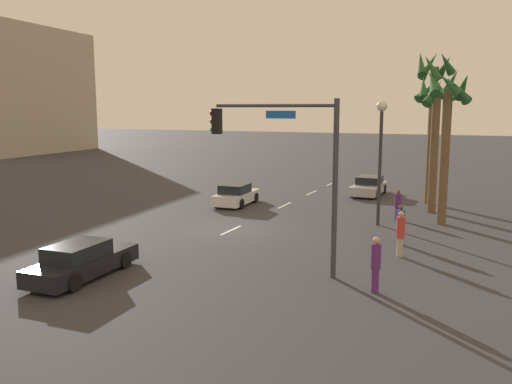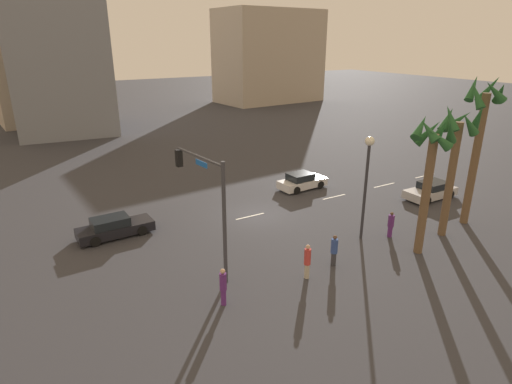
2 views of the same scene
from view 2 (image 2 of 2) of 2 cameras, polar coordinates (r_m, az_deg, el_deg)
name	(u,v)px [view 2 (image 2 of 2)]	position (r m, az deg, el deg)	size (l,w,h in m)	color
ground_plane	(256,215)	(30.31, 0.05, -3.10)	(220.00, 220.00, 0.00)	#333338
lane_stripe_0	(425,176)	(41.88, 21.77, 2.04)	(2.54, 0.14, 0.01)	silver
lane_stripe_1	(384,185)	(38.02, 16.88, 0.88)	(2.40, 0.14, 0.01)	silver
lane_stripe_2	(334,197)	(34.28, 10.46, -0.64)	(2.28, 0.14, 0.01)	silver
lane_stripe_3	(250,216)	(30.07, -0.80, -3.29)	(2.27, 0.14, 0.01)	silver
car_0	(302,181)	(35.60, 6.18, 1.42)	(4.21, 2.04, 1.37)	silver
car_1	(114,227)	(28.37, -18.54, -4.54)	(4.73, 1.91, 1.33)	black
car_2	(431,191)	(36.02, 22.47, 0.17)	(4.37, 1.97, 1.32)	#B7B7BC
traffic_signal	(207,194)	(21.79, -6.59, -0.33)	(0.79, 4.83, 6.48)	#38383D
streetlamp	(367,169)	(26.08, 14.73, 2.96)	(0.56, 0.56, 6.54)	#2D2D33
pedestrian_0	(223,286)	(20.28, -4.44, -12.46)	(0.43, 0.43, 1.92)	#59266B
pedestrian_1	(391,224)	(28.06, 17.68, -4.12)	(0.53, 0.53, 1.69)	#59266B
pedestrian_2	(307,260)	(22.43, 6.92, -9.13)	(0.50, 0.50, 1.93)	#B2A58C
pedestrian_3	(334,250)	(23.87, 10.47, -7.63)	(0.48, 0.48, 1.82)	#333338
palm_tree_0	(481,124)	(30.63, 27.98, 8.03)	(2.64, 2.63, 9.81)	brown
palm_tree_1	(457,145)	(28.13, 25.37, 5.74)	(2.54, 2.79, 8.47)	brown
palm_tree_2	(431,157)	(25.05, 22.47, 4.39)	(2.44, 2.63, 8.08)	brown
building_1	(269,57)	(86.41, 1.77, 17.75)	(19.57, 11.07, 17.08)	#B2A38E
building_2	(28,6)	(73.45, -28.34, 21.20)	(12.92, 13.21, 32.52)	#B2A38E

